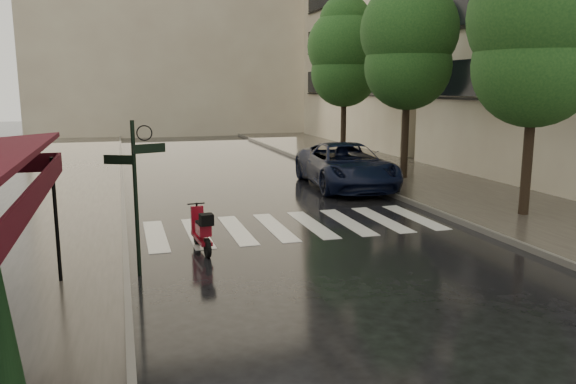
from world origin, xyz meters
TOP-DOWN VIEW (x-y plane):
  - ground at (0.00, 0.00)m, footprint 120.00×120.00m
  - sidewalk_near at (-4.50, 12.00)m, footprint 6.00×60.00m
  - sidewalk_far at (10.25, 12.00)m, footprint 5.50×60.00m
  - curb_near at (-1.45, 12.00)m, footprint 0.12×60.00m
  - curb_far at (7.45, 12.00)m, footprint 0.12×60.00m
  - crosswalk at (2.98, 6.00)m, footprint 7.85×3.20m
  - signpost at (-1.19, 3.00)m, footprint 1.17×0.29m
  - haussmann_far at (16.50, 26.00)m, footprint 8.00×16.00m
  - backdrop_building at (3.00, 38.00)m, footprint 22.00×6.00m
  - tree_near at (9.60, 5.00)m, footprint 3.80×3.80m
  - tree_mid at (9.50, 12.00)m, footprint 3.80×3.80m
  - tree_far at (9.70, 19.00)m, footprint 3.80×3.80m
  - scooter at (0.25, 4.32)m, footprint 0.45×1.56m
  - parked_car at (6.63, 11.20)m, footprint 3.20×6.14m

SIDE VIEW (x-z plane):
  - ground at x=0.00m, z-range 0.00..0.00m
  - crosswalk at x=2.98m, z-range 0.00..0.01m
  - sidewalk_near at x=-4.50m, z-range 0.00..0.12m
  - sidewalk_far at x=10.25m, z-range 0.00..0.12m
  - curb_near at x=-1.45m, z-range -0.01..0.15m
  - curb_far at x=7.45m, z-range -0.01..0.15m
  - scooter at x=0.25m, z-range -0.04..0.99m
  - parked_car at x=6.63m, z-range 0.00..1.65m
  - signpost at x=-1.19m, z-range 0.28..3.38m
  - tree_near at x=9.60m, z-range 1.33..9.31m
  - tree_far at x=9.70m, z-range 1.37..9.54m
  - tree_mid at x=9.50m, z-range 1.42..9.76m
  - haussmann_far at x=16.50m, z-range 0.00..18.50m
  - backdrop_building at x=3.00m, z-range 0.00..20.00m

